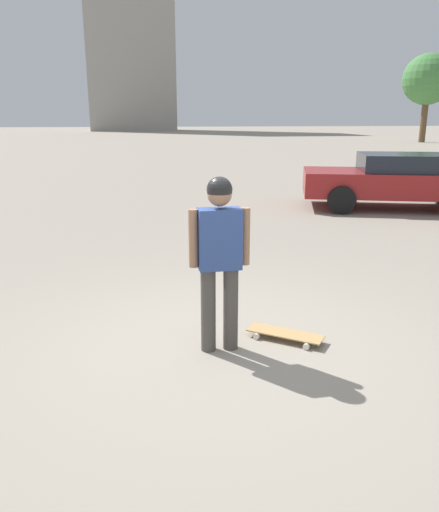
{
  "coord_description": "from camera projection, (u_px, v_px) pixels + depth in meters",
  "views": [
    {
      "loc": [
        -4.3,
        0.74,
        2.15
      ],
      "look_at": [
        0.0,
        0.0,
        0.92
      ],
      "focal_mm": 35.0,
      "sensor_mm": 36.0,
      "label": 1
    }
  ],
  "objects": [
    {
      "name": "car_parked_near",
      "position": [
        398.0,
        180.0,
        11.93
      ],
      "size": [
        3.08,
        4.73,
        1.3
      ],
      "rotation": [
        0.0,
        0.0,
        1.27
      ],
      "color": "maroon",
      "rests_on": "ground_plane"
    },
    {
      "name": "building_block_distant",
      "position": [
        129.0,
        6.0,
        75.5
      ],
      "size": [
        9.65,
        13.07,
        36.67
      ],
      "color": "#9E998E",
      "rests_on": "ground_plane"
    },
    {
      "name": "person",
      "position": [
        220.0,
        251.0,
        4.52
      ],
      "size": [
        0.23,
        0.56,
        1.64
      ],
      "rotation": [
        0.0,
        0.0,
        -1.55
      ],
      "color": "#4C4742",
      "rests_on": "ground_plane"
    },
    {
      "name": "tree_distant",
      "position": [
        428.0,
        80.0,
        42.04
      ],
      "size": [
        4.21,
        4.21,
        7.3
      ],
      "color": "brown",
      "rests_on": "ground_plane"
    },
    {
      "name": "skateboard",
      "position": [
        285.0,
        334.0,
        4.96
      ],
      "size": [
        0.63,
        0.74,
        0.07
      ],
      "rotation": [
        0.0,
        0.0,
        0.94
      ],
      "color": "tan",
      "rests_on": "ground_plane"
    },
    {
      "name": "ground_plane",
      "position": [
        220.0,
        349.0,
        4.78
      ],
      "size": [
        220.0,
        220.0,
        0.0
      ],
      "primitive_type": "plane",
      "color": "gray"
    }
  ]
}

